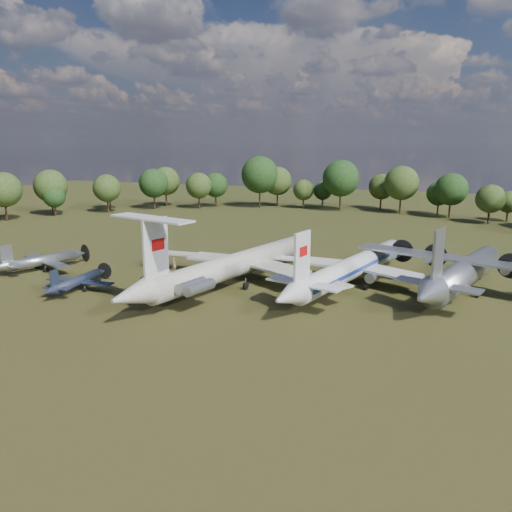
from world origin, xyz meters
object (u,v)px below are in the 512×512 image
(an12_transport, at_px, (464,277))
(small_prop_west, at_px, (78,283))
(il62_airliner, at_px, (238,268))
(person_on_il62, at_px, (174,264))
(small_prop_northwest, at_px, (43,263))
(tu104_jet, at_px, (353,271))

(an12_transport, distance_m, small_prop_west, 53.14)
(il62_airliner, distance_m, person_on_il62, 13.31)
(an12_transport, height_order, small_prop_west, an12_transport)
(small_prop_northwest, distance_m, person_on_il62, 30.59)
(an12_transport, xyz_separation_m, person_on_il62, (-34.26, -18.44, 3.22))
(tu104_jet, distance_m, small_prop_west, 38.81)
(an12_transport, xyz_separation_m, small_prop_northwest, (-63.15, -9.32, -1.06))
(small_prop_west, distance_m, person_on_il62, 16.90)
(small_prop_northwest, xyz_separation_m, person_on_il62, (28.88, -9.11, 4.28))
(an12_transport, relative_size, small_prop_northwest, 2.07)
(an12_transport, height_order, person_on_il62, person_on_il62)
(an12_transport, distance_m, small_prop_northwest, 63.84)
(small_prop_northwest, bearing_deg, an12_transport, 31.70)
(tu104_jet, xyz_separation_m, an12_transport, (14.78, 1.39, 0.16))
(person_on_il62, bearing_deg, tu104_jet, -125.97)
(il62_airliner, xyz_separation_m, person_on_il62, (-3.57, -12.42, 3.21))
(an12_transport, bearing_deg, tu104_jet, -155.80)
(an12_transport, distance_m, person_on_il62, 39.04)
(il62_airliner, height_order, an12_transport, il62_airliner)
(small_prop_northwest, bearing_deg, person_on_il62, 5.79)
(il62_airliner, bearing_deg, person_on_il62, -90.00)
(tu104_jet, xyz_separation_m, person_on_il62, (-19.48, -17.04, 3.39))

